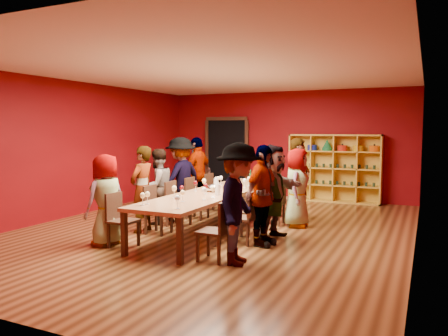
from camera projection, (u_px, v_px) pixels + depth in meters
The scene contains 51 objects.
room_shell at pixel (216, 152), 8.27m from camera, with size 7.10×9.10×3.04m.
tasting_table at pixel (216, 194), 8.33m from camera, with size 1.10×4.50×0.75m.
doorway at pixel (227, 157), 13.06m from camera, with size 1.40×0.17×2.30m.
shelving_unit at pixel (334, 165), 11.62m from camera, with size 2.40×0.40×1.80m.
chair_person_left_0 at pixel (119, 217), 7.15m from camera, with size 0.42×0.42×0.89m.
person_left_0 at pixel (106, 200), 7.25m from camera, with size 0.74×0.41×1.52m, color silver.
chair_person_left_1 at pixel (155, 207), 8.08m from camera, with size 0.42×0.42×0.89m.
person_left_1 at pixel (142, 189), 8.17m from camera, with size 0.59×0.43×1.62m, color #5B78BB.
chair_person_left_2 at pixel (175, 201), 8.73m from camera, with size 0.42×0.42×0.89m.
person_left_2 at pixel (158, 186), 8.88m from camera, with size 0.75×0.41×1.53m, color #131836.
chair_person_left_3 at pixel (194, 196), 9.44m from camera, with size 0.42×0.42×0.89m.
person_left_3 at pixel (181, 177), 9.55m from camera, with size 1.14×0.47×1.76m, color pink.
chair_person_left_4 at pixel (213, 190), 10.27m from camera, with size 0.42×0.42×0.89m.
person_left_4 at pixel (198, 174), 10.41m from camera, with size 1.02×0.47×1.75m, color silver.
chair_person_right_0 at pixel (218, 228), 6.36m from camera, with size 0.42×0.42×0.89m.
person_right_0 at pixel (239, 204), 6.19m from camera, with size 1.13×0.47×1.74m, color silver.
chair_person_right_1 at pixel (246, 215), 7.34m from camera, with size 0.42×0.42×0.89m.
person_right_1 at pixel (262, 196), 7.19m from camera, with size 0.98×0.45×1.68m, color #5179A8.
chair_person_right_2 at pixel (258, 209), 7.84m from camera, with size 0.42×0.42×0.89m.
person_right_2 at pixel (273, 191), 7.69m from camera, with size 1.55×0.44×1.67m, color #525358.
chair_person_right_3 at pixel (277, 200), 8.82m from camera, with size 0.42×0.42×0.89m.
person_right_3 at pixel (297, 188), 8.62m from camera, with size 0.76×0.41×1.56m, color #151C3A.
chair_person_right_4 at pixel (287, 196), 9.46m from camera, with size 0.42×0.42×0.89m.
person_right_4 at pixel (300, 179), 9.32m from camera, with size 0.64×0.46×1.74m, color #4E4F54.
wine_glass_0 at pixel (195, 184), 8.35m from camera, with size 0.08×0.08×0.20m.
wine_glass_1 at pixel (230, 182), 8.64m from camera, with size 0.08×0.08×0.20m.
wine_glass_2 at pixel (232, 184), 8.26m from camera, with size 0.08×0.08×0.20m.
wine_glass_3 at pixel (206, 186), 7.93m from camera, with size 0.08×0.08×0.20m.
wine_glass_4 at pixel (230, 185), 8.16m from camera, with size 0.08×0.08×0.19m.
wine_glass_5 at pixel (263, 175), 9.81m from camera, with size 0.08×0.08×0.21m.
wine_glass_6 at pixel (174, 189), 7.47m from camera, with size 0.09×0.09×0.22m.
wine_glass_7 at pixel (245, 181), 8.87m from camera, with size 0.07×0.07×0.18m.
wine_glass_8 at pixel (177, 199), 6.46m from camera, with size 0.08×0.08×0.21m.
wine_glass_9 at pixel (183, 193), 7.08m from camera, with size 0.08×0.08×0.20m.
wine_glass_10 at pixel (213, 189), 7.51m from camera, with size 0.08×0.08×0.21m.
wine_glass_11 at pixel (249, 179), 9.09m from camera, with size 0.08×0.08×0.20m.
wine_glass_12 at pixel (261, 176), 9.72m from camera, with size 0.08×0.08×0.21m.
wine_glass_13 at pixel (221, 178), 9.28m from camera, with size 0.08×0.08×0.20m.
wine_glass_14 at pixel (147, 195), 6.87m from camera, with size 0.08×0.08×0.20m.
wine_glass_15 at pixel (204, 181), 8.58m from camera, with size 0.09×0.09×0.22m.
wine_glass_16 at pixel (218, 179), 9.23m from camera, with size 0.08×0.08×0.19m.
wine_glass_17 at pixel (239, 174), 10.10m from camera, with size 0.08×0.08×0.19m.
wine_glass_18 at pixel (233, 175), 9.95m from camera, with size 0.08×0.08×0.21m.
wine_glass_19 at pixel (143, 196), 6.76m from camera, with size 0.08×0.08×0.20m.
wine_glass_20 at pixel (182, 188), 7.81m from camera, with size 0.07×0.07×0.18m.
wine_glass_21 at pixel (204, 191), 7.28m from camera, with size 0.09×0.09×0.22m.
wine_glass_22 at pixel (235, 177), 9.47m from camera, with size 0.08×0.08×0.21m.
spittoon_bowl at pixel (213, 188), 8.28m from camera, with size 0.28×0.28×0.15m, color silver.
carafe_a at pixel (216, 184), 8.62m from camera, with size 0.10×0.10×0.24m.
carafe_b at pixel (218, 189), 7.81m from camera, with size 0.11×0.11×0.24m.
wine_bottle at pixel (251, 178), 9.66m from camera, with size 0.07×0.07×0.29m.
Camera 1 is at (3.64, -7.42, 1.92)m, focal length 35.00 mm.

